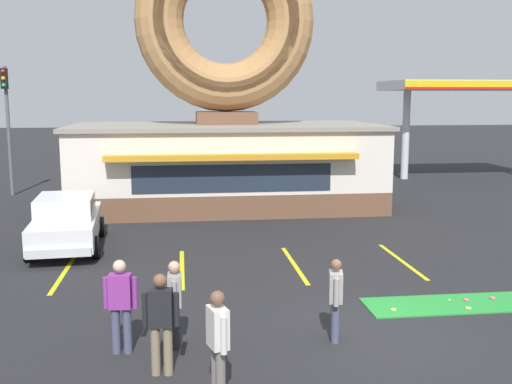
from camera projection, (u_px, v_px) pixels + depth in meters
name	position (u px, v px, depth m)	size (l,w,h in m)	color
ground_plane	(382.00, 337.00, 11.26)	(160.00, 160.00, 0.00)	#232326
donut_shop_building	(226.00, 115.00, 24.10)	(12.30, 6.75, 10.96)	brown
putting_mat	(471.00, 303.00, 13.02)	(4.69, 1.22, 0.03)	green
mini_donut_near_left	(493.00, 298.00, 13.27)	(0.13, 0.13, 0.04)	#D8667F
mini_donut_near_right	(467.00, 300.00, 13.15)	(0.13, 0.13, 0.04)	#D8667F
mini_donut_mid_left	(393.00, 309.00, 12.55)	(0.13, 0.13, 0.04)	#E5C666
mini_donut_mid_centre	(468.00, 308.00, 12.63)	(0.13, 0.13, 0.04)	#E5C666
golf_ball	(449.00, 300.00, 13.12)	(0.04, 0.04, 0.04)	white
car_white	(66.00, 220.00, 17.66)	(2.23, 4.67, 1.60)	silver
pedestrian_blue_sweater_man	(121.00, 302.00, 10.39)	(0.59, 0.28, 1.69)	#474C66
pedestrian_hooded_kid	(175.00, 300.00, 10.67)	(0.25, 0.60, 1.59)	#232328
pedestrian_leather_jacket_man	(218.00, 340.00, 8.77)	(0.34, 0.58, 1.69)	slate
pedestrian_clipboard_woman	(336.00, 296.00, 10.94)	(0.31, 0.59, 1.55)	#474C66
pedestrian_beanie_man	(161.00, 319.00, 9.58)	(0.59, 0.28, 1.69)	#7F7056
trash_bin	(79.00, 210.00, 21.07)	(0.57, 0.57, 0.97)	#51565B
traffic_light_pole	(7.00, 114.00, 26.69)	(0.28, 0.47, 5.80)	#595B60
gas_station_canopy	(470.00, 89.00, 32.49)	(9.00, 4.46, 5.30)	silver
parking_stripe_far_left	(64.00, 273.00, 15.33)	(0.12, 3.60, 0.01)	yellow
parking_stripe_left	(182.00, 269.00, 15.70)	(0.12, 3.60, 0.01)	yellow
parking_stripe_mid_left	(294.00, 265.00, 16.06)	(0.12, 3.60, 0.01)	yellow
parking_stripe_centre	(402.00, 261.00, 16.43)	(0.12, 3.60, 0.01)	yellow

